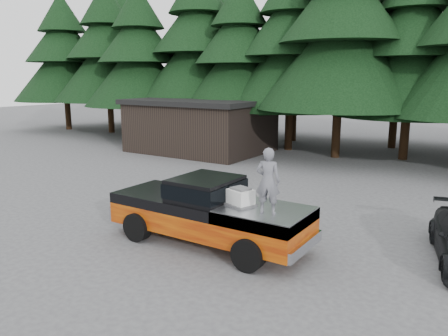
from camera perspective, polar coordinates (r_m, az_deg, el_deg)
The scene contains 7 objects.
ground at distance 13.60m, azimuth -2.06°, elevation -8.29°, with size 120.00×120.00×0.00m, color #49494B.
pickup_truck at distance 12.47m, azimuth -2.01°, elevation -6.94°, with size 6.00×2.04×1.33m, color #C45D08, non-canonical shape.
truck_cab at distance 12.26m, azimuth -2.42°, elevation -2.60°, with size 1.66×1.90×0.59m, color black.
air_compressor at distance 11.55m, azimuth 2.18°, elevation -3.93°, with size 0.62×0.51×0.42m, color white.
man_on_bed at distance 10.79m, azimuth 5.76°, elevation -1.70°, with size 0.61×0.40×1.67m, color slate.
utility_building at distance 27.93m, azimuth -3.05°, elevation 5.63°, with size 8.40×6.40×3.30m.
treeline at distance 28.65m, azimuth 19.77°, elevation 17.27°, with size 60.15×16.05×17.50m.
Camera 1 is at (7.37, -10.43, 4.68)m, focal length 35.00 mm.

